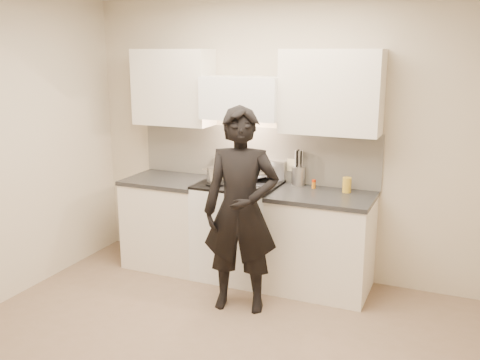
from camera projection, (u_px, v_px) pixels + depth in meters
name	position (u px, v px, depth m)	size (l,w,h in m)	color
ground_plane	(200.00, 353.00, 3.97)	(4.00, 4.00, 0.00)	#836A55
room_shell	(213.00, 132.00, 3.95)	(4.04, 3.54, 2.70)	beige
stove	(239.00, 229.00, 5.25)	(0.76, 0.65, 0.96)	white
counter_right	(321.00, 242.00, 4.94)	(0.92, 0.67, 0.92)	white
counter_left	(170.00, 221.00, 5.55)	(0.82, 0.67, 0.92)	white
wok	(256.00, 171.00, 5.20)	(0.32, 0.39, 0.26)	#B7B7B7
stock_pot	(219.00, 175.00, 5.09)	(0.31, 0.27, 0.15)	#B7B7B7
utensil_crock	(298.00, 174.00, 5.14)	(0.13, 0.13, 0.34)	silver
spice_jar	(314.00, 184.00, 5.03)	(0.04, 0.04, 0.08)	orange
oil_glass	(347.00, 185.00, 4.88)	(0.08, 0.08, 0.14)	gold
person	(241.00, 211.00, 4.49)	(0.64, 0.42, 1.75)	black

